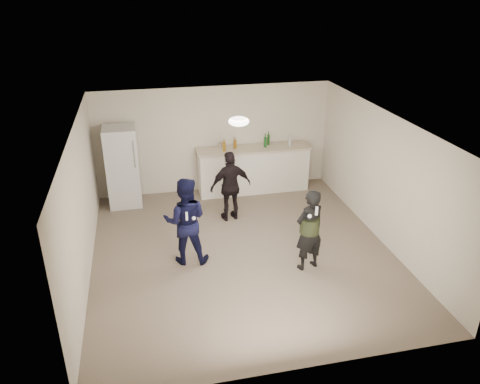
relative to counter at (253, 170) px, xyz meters
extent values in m
plane|color=#6B5B4C|center=(-0.87, -2.67, -0.53)|extent=(6.00, 6.00, 0.00)
plane|color=silver|center=(-0.87, -2.67, 1.98)|extent=(6.00, 6.00, 0.00)
plane|color=beige|center=(-0.87, 0.33, 0.72)|extent=(6.00, 0.00, 6.00)
plane|color=beige|center=(-0.87, -5.67, 0.72)|extent=(6.00, 0.00, 6.00)
plane|color=beige|center=(-3.62, -2.67, 0.72)|extent=(0.00, 6.00, 6.00)
plane|color=beige|center=(1.88, -2.67, 0.72)|extent=(0.00, 6.00, 6.00)
cube|color=silver|center=(0.00, 0.00, 0.00)|extent=(2.60, 0.56, 1.05)
cube|color=#C2B296|center=(0.00, 0.00, 0.55)|extent=(2.68, 0.64, 0.04)
cube|color=silver|center=(-3.00, -0.07, 0.38)|extent=(0.70, 0.70, 1.80)
cylinder|color=silver|center=(-2.72, -0.44, 0.78)|extent=(0.02, 0.02, 0.60)
ellipsoid|color=white|center=(-0.87, -2.37, 1.93)|extent=(0.36, 0.36, 0.16)
cylinder|color=silver|center=(-0.77, 0.11, 0.65)|extent=(0.08, 0.08, 0.17)
imported|color=#0F1141|center=(-1.91, -2.74, 0.29)|extent=(0.89, 0.75, 1.62)
imported|color=black|center=(0.14, -3.42, 0.23)|extent=(0.63, 0.50, 1.50)
cylinder|color=#2A391A|center=(0.14, -3.42, 0.32)|extent=(0.34, 0.34, 0.28)
imported|color=black|center=(-0.81, -1.32, 0.23)|extent=(0.94, 0.51, 1.52)
cube|color=white|center=(-1.91, -3.02, 0.53)|extent=(0.04, 0.04, 0.15)
sphere|color=white|center=(-1.79, -2.99, 0.45)|extent=(0.07, 0.07, 0.07)
cube|color=silver|center=(0.14, -3.67, 0.72)|extent=(0.04, 0.04, 0.15)
sphere|color=white|center=(0.04, -3.64, 0.62)|extent=(0.07, 0.07, 0.07)
cylinder|color=#164E1B|center=(0.27, -0.02, 0.68)|extent=(0.07, 0.07, 0.24)
cylinder|color=silver|center=(0.87, -0.03, 0.65)|extent=(0.07, 0.07, 0.18)
cylinder|color=#174C15|center=(0.39, 0.13, 0.69)|extent=(0.06, 0.06, 0.25)
cylinder|color=#996C16|center=(-0.71, -0.07, 0.67)|extent=(0.07, 0.07, 0.21)
cylinder|color=#875813|center=(-0.43, 0.07, 0.66)|extent=(0.08, 0.08, 0.19)
camera|label=1|loc=(-2.54, -10.03, 4.19)|focal=35.00mm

